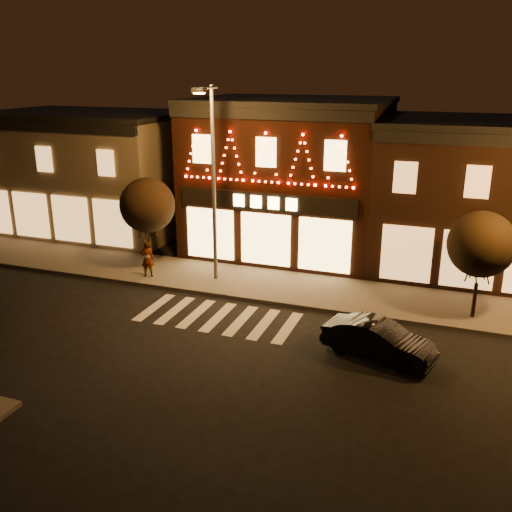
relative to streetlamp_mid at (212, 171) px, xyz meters
The scene contains 10 objects.
ground 9.45m from the streetlamp_mid, 76.92° to the right, with size 120.00×120.00×0.00m, color black.
sidewalk_far 6.54m from the streetlamp_mid, ahead, with size 44.00×4.00×0.15m, color #47423D.
building_left 13.07m from the streetlamp_mid, 150.21° to the left, with size 12.20×8.28×7.30m.
building_pulp 6.77m from the streetlamp_mid, 74.71° to the left, with size 10.20×8.34×8.30m.
building_right_a 13.07m from the streetlamp_mid, 29.76° to the left, with size 9.20×8.28×7.50m.
streetlamp_mid is the anchor object (origin of this frame).
tree_left 4.43m from the streetlamp_mid, 169.50° to the left, with size 2.73×2.73×4.57m.
tree_right 11.81m from the streetlamp_mid, ahead, with size 2.63×2.63×4.40m.
dark_sedan 10.77m from the streetlamp_mid, 29.16° to the right, with size 1.39×3.99×1.31m, color black.
pedestrian 5.46m from the streetlamp_mid, 169.17° to the right, with size 0.65×0.42×1.77m, color gray.
Camera 1 is at (8.84, -15.69, 9.76)m, focal length 39.94 mm.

